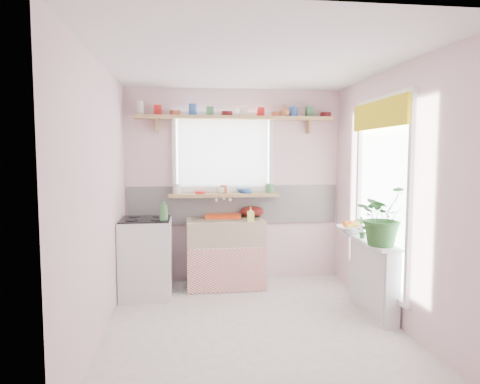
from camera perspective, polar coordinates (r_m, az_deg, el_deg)
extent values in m
plane|color=white|center=(4.33, 1.72, -17.45)|extent=(3.20, 3.20, 0.00)
plane|color=white|center=(4.09, 1.82, 16.91)|extent=(3.20, 3.20, 0.00)
plane|color=silver|center=(5.61, -0.76, 0.86)|extent=(2.80, 0.00, 2.80)
plane|color=silver|center=(2.47, 7.53, -4.47)|extent=(2.80, 0.00, 2.80)
plane|color=silver|center=(4.05, -18.19, -0.98)|extent=(0.00, 3.20, 3.20)
plane|color=silver|center=(4.46, 19.83, -0.50)|extent=(0.00, 3.20, 3.20)
cube|color=white|center=(5.62, -0.74, -1.70)|extent=(2.74, 0.03, 0.50)
cube|color=pink|center=(5.64, -0.74, -3.72)|extent=(2.74, 0.02, 0.12)
cube|color=white|center=(5.57, -2.30, 4.95)|extent=(1.20, 0.01, 1.00)
cube|color=white|center=(5.51, -2.24, 4.94)|extent=(1.15, 0.02, 0.95)
cube|color=white|center=(4.64, 18.66, -0.27)|extent=(0.01, 1.10, 1.90)
cube|color=yellow|center=(4.60, 17.97, 9.81)|extent=(0.03, 1.20, 0.28)
cube|color=white|center=(5.46, -1.98, -9.65)|extent=(0.85, 0.55, 0.55)
cube|color=#DF4F41|center=(5.19, -1.70, -10.43)|extent=(0.95, 0.02, 0.53)
cube|color=#C0AC8C|center=(5.36, -2.00, -5.26)|extent=(0.95, 0.55, 0.30)
cylinder|color=silver|center=(5.56, -2.24, -0.74)|extent=(0.03, 0.22, 0.03)
cube|color=white|center=(5.17, -12.39, -8.59)|extent=(0.58, 0.58, 0.90)
cube|color=black|center=(5.09, -12.49, -3.60)|extent=(0.56, 0.56, 0.02)
cylinder|color=black|center=(4.96, -14.26, -3.67)|extent=(0.14, 0.14, 0.01)
cylinder|color=black|center=(4.93, -11.02, -3.66)|extent=(0.14, 0.14, 0.01)
cylinder|color=black|center=(5.24, -13.88, -3.22)|extent=(0.14, 0.14, 0.01)
cylinder|color=black|center=(5.21, -10.81, -3.20)|extent=(0.14, 0.14, 0.01)
cube|color=white|center=(4.75, 17.31, -10.85)|extent=(0.15, 0.90, 0.75)
cube|color=white|center=(4.65, 17.09, -6.31)|extent=(0.22, 0.95, 0.03)
cube|color=tan|center=(5.48, -2.18, -0.39)|extent=(1.40, 0.22, 0.04)
cube|color=tan|center=(5.48, -0.62, 9.87)|extent=(2.52, 0.24, 0.04)
cylinder|color=silver|center=(5.48, -13.18, 10.58)|extent=(0.11, 0.11, 0.12)
cylinder|color=red|center=(5.47, -10.91, 10.63)|extent=(0.11, 0.11, 0.12)
cylinder|color=#A55133|center=(5.45, -8.61, 10.36)|extent=(0.11, 0.11, 0.06)
cylinder|color=#3359A5|center=(5.46, -6.33, 10.70)|extent=(0.11, 0.11, 0.12)
cylinder|color=#3F7F4C|center=(5.46, -4.04, 10.71)|extent=(0.11, 0.11, 0.12)
cylinder|color=#590F14|center=(5.48, -1.75, 10.40)|extent=(0.11, 0.11, 0.06)
cylinder|color=silver|center=(5.50, 0.51, 10.68)|extent=(0.11, 0.11, 0.12)
cylinder|color=red|center=(5.54, 2.75, 10.65)|extent=(0.11, 0.11, 0.12)
cylinder|color=#A55133|center=(5.57, 4.96, 10.28)|extent=(0.11, 0.11, 0.06)
cylinder|color=#3359A5|center=(5.62, 7.13, 10.52)|extent=(0.11, 0.11, 0.12)
cylinder|color=#3F7F4C|center=(5.68, 9.27, 10.44)|extent=(0.11, 0.11, 0.12)
cylinder|color=#590F14|center=(5.74, 11.35, 10.05)|extent=(0.11, 0.11, 0.06)
cylinder|color=silver|center=(5.46, -8.68, 0.37)|extent=(0.11, 0.11, 0.12)
cylinder|color=red|center=(5.46, -5.43, 0.41)|extent=(0.11, 0.11, 0.12)
cylinder|color=#A55133|center=(5.48, -2.18, 0.13)|extent=(0.11, 0.11, 0.06)
cylinder|color=#3359A5|center=(5.51, 1.03, 0.47)|extent=(0.11, 0.11, 0.12)
cylinder|color=#3F7F4C|center=(5.56, 4.19, 0.50)|extent=(0.11, 0.11, 0.12)
cube|color=#EC4615|center=(5.52, -2.26, -3.16)|extent=(0.47, 0.37, 0.04)
ellipsoid|color=#5B100F|center=(5.57, 1.66, -2.59)|extent=(0.38, 0.38, 0.14)
imported|color=#2A5F26|center=(4.36, 18.46, -3.02)|extent=(0.65, 0.61, 0.58)
imported|color=silver|center=(4.98, 14.59, -4.87)|extent=(0.35, 0.35, 0.08)
imported|color=#275B24|center=(4.69, 15.98, -4.57)|extent=(0.13, 0.10, 0.23)
imported|color=#E4FB6F|center=(5.16, 1.43, -2.96)|extent=(0.09, 0.09, 0.18)
imported|color=silver|center=(5.46, -2.60, 0.26)|extent=(0.11, 0.11, 0.09)
imported|color=#356CAF|center=(5.57, 0.52, 0.21)|extent=(0.25, 0.25, 0.06)
imported|color=#A35C32|center=(5.54, 5.94, 10.75)|extent=(0.17, 0.17, 0.14)
imported|color=#3C7940|center=(4.86, -10.15, -2.37)|extent=(0.12, 0.12, 0.25)
sphere|color=orange|center=(4.97, 14.60, -4.19)|extent=(0.08, 0.08, 0.08)
sphere|color=orange|center=(5.02, 15.11, -4.11)|extent=(0.08, 0.08, 0.08)
sphere|color=orange|center=(4.97, 13.98, -4.18)|extent=(0.08, 0.08, 0.08)
cylinder|color=gold|center=(4.93, 15.04, -4.16)|extent=(0.18, 0.04, 0.10)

